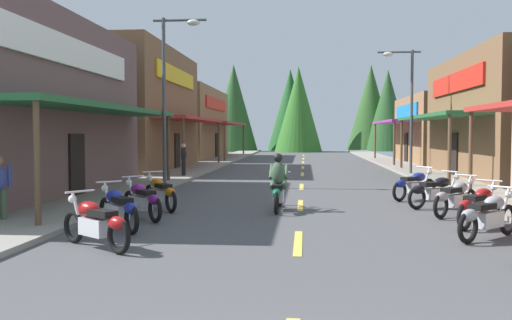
{
  "coord_description": "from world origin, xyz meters",
  "views": [
    {
      "loc": [
        0.12,
        -2.93,
        2.13
      ],
      "look_at": [
        -2.15,
        22.34,
        0.86
      ],
      "focal_mm": 38.23,
      "sensor_mm": 36.0,
      "label": 1
    }
  ],
  "objects_px": {
    "streetlamp_right": "(405,94)",
    "pedestrian_browsing": "(184,158)",
    "motorcycle_parked_right_5": "(436,191)",
    "motorcycle_parked_left_1": "(118,208)",
    "rider_cruising_lead": "(278,187)",
    "motorcycle_parked_right_4": "(456,197)",
    "motorcycle_parked_left_0": "(96,222)",
    "motorcycle_parked_right_3": "(479,205)",
    "motorcycle_parked_left_3": "(160,192)",
    "motorcycle_parked_left_2": "(142,199)",
    "motorcycle_parked_right_2": "(488,215)",
    "motorcycle_parked_right_6": "(414,185)",
    "streetlamp_left": "(171,78)"
  },
  "relations": [
    {
      "from": "streetlamp_right",
      "to": "pedestrian_browsing",
      "type": "xyz_separation_m",
      "value": [
        -10.63,
        -2.42,
        -3.1
      ]
    },
    {
      "from": "streetlamp_right",
      "to": "pedestrian_browsing",
      "type": "bearing_deg",
      "value": -167.18
    },
    {
      "from": "motorcycle_parked_right_5",
      "to": "motorcycle_parked_left_1",
      "type": "distance_m",
      "value": 8.84
    },
    {
      "from": "rider_cruising_lead",
      "to": "pedestrian_browsing",
      "type": "bearing_deg",
      "value": 26.69
    },
    {
      "from": "motorcycle_parked_right_4",
      "to": "motorcycle_parked_left_0",
      "type": "xyz_separation_m",
      "value": [
        -7.65,
        -4.64,
        0.0
      ]
    },
    {
      "from": "motorcycle_parked_right_3",
      "to": "motorcycle_parked_left_3",
      "type": "height_order",
      "value": "same"
    },
    {
      "from": "motorcycle_parked_right_5",
      "to": "motorcycle_parked_left_2",
      "type": "distance_m",
      "value": 8.16
    },
    {
      "from": "motorcycle_parked_left_0",
      "to": "motorcycle_parked_left_1",
      "type": "relative_size",
      "value": 1.06
    },
    {
      "from": "motorcycle_parked_left_3",
      "to": "motorcycle_parked_right_2",
      "type": "bearing_deg",
      "value": -152.55
    },
    {
      "from": "motorcycle_parked_right_6",
      "to": "motorcycle_parked_left_1",
      "type": "relative_size",
      "value": 0.98
    },
    {
      "from": "motorcycle_parked_left_2",
      "to": "pedestrian_browsing",
      "type": "relative_size",
      "value": 1.03
    },
    {
      "from": "motorcycle_parked_left_1",
      "to": "motorcycle_parked_right_5",
      "type": "bearing_deg",
      "value": -102.66
    },
    {
      "from": "streetlamp_left",
      "to": "motorcycle_parked_right_5",
      "type": "relative_size",
      "value": 3.55
    },
    {
      "from": "motorcycle_parked_right_2",
      "to": "motorcycle_parked_left_2",
      "type": "xyz_separation_m",
      "value": [
        -7.63,
        1.88,
        0.0
      ]
    },
    {
      "from": "motorcycle_parked_right_3",
      "to": "motorcycle_parked_right_6",
      "type": "distance_m",
      "value": 4.95
    },
    {
      "from": "motorcycle_parked_right_4",
      "to": "motorcycle_parked_left_2",
      "type": "bearing_deg",
      "value": 141.79
    },
    {
      "from": "motorcycle_parked_left_2",
      "to": "rider_cruising_lead",
      "type": "height_order",
      "value": "rider_cruising_lead"
    },
    {
      "from": "motorcycle_parked_right_6",
      "to": "motorcycle_parked_left_3",
      "type": "distance_m",
      "value": 7.97
    },
    {
      "from": "rider_cruising_lead",
      "to": "motorcycle_parked_right_2",
      "type": "bearing_deg",
      "value": -129.01
    },
    {
      "from": "motorcycle_parked_right_2",
      "to": "motorcycle_parked_left_0",
      "type": "bearing_deg",
      "value": 148.84
    },
    {
      "from": "motorcycle_parked_left_2",
      "to": "pedestrian_browsing",
      "type": "distance_m",
      "value": 12.28
    },
    {
      "from": "motorcycle_parked_left_0",
      "to": "motorcycle_parked_left_2",
      "type": "xyz_separation_m",
      "value": [
        -0.18,
        3.43,
        0.0
      ]
    },
    {
      "from": "motorcycle_parked_right_3",
      "to": "streetlamp_right",
      "type": "bearing_deg",
      "value": 36.55
    },
    {
      "from": "motorcycle_parked_left_0",
      "to": "streetlamp_left",
      "type": "bearing_deg",
      "value": -46.53
    },
    {
      "from": "motorcycle_parked_right_4",
      "to": "motorcycle_parked_left_0",
      "type": "bearing_deg",
      "value": 164.24
    },
    {
      "from": "motorcycle_parked_left_2",
      "to": "motorcycle_parked_left_3",
      "type": "relative_size",
      "value": 0.95
    },
    {
      "from": "motorcycle_parked_right_4",
      "to": "motorcycle_parked_left_1",
      "type": "distance_m",
      "value": 8.36
    },
    {
      "from": "streetlamp_left",
      "to": "motorcycle_parked_left_2",
      "type": "height_order",
      "value": "streetlamp_left"
    },
    {
      "from": "motorcycle_parked_right_5",
      "to": "motorcycle_parked_left_2",
      "type": "xyz_separation_m",
      "value": [
        -7.69,
        -2.71,
        0.0
      ]
    },
    {
      "from": "streetlamp_right",
      "to": "motorcycle_parked_left_0",
      "type": "xyz_separation_m",
      "value": [
        -8.75,
        -18.01,
        -3.55
      ]
    },
    {
      "from": "motorcycle_parked_left_3",
      "to": "motorcycle_parked_left_0",
      "type": "bearing_deg",
      "value": 144.24
    },
    {
      "from": "motorcycle_parked_right_3",
      "to": "motorcycle_parked_right_5",
      "type": "height_order",
      "value": "same"
    },
    {
      "from": "streetlamp_left",
      "to": "motorcycle_parked_right_5",
      "type": "distance_m",
      "value": 10.99
    },
    {
      "from": "motorcycle_parked_right_2",
      "to": "motorcycle_parked_left_1",
      "type": "height_order",
      "value": "same"
    },
    {
      "from": "motorcycle_parked_left_1",
      "to": "pedestrian_browsing",
      "type": "xyz_separation_m",
      "value": [
        -1.62,
        13.65,
        0.45
      ]
    },
    {
      "from": "motorcycle_parked_right_3",
      "to": "motorcycle_parked_left_0",
      "type": "bearing_deg",
      "value": 151.84
    },
    {
      "from": "motorcycle_parked_right_2",
      "to": "motorcycle_parked_left_2",
      "type": "bearing_deg",
      "value": 123.25
    },
    {
      "from": "rider_cruising_lead",
      "to": "motorcycle_parked_left_2",
      "type": "bearing_deg",
      "value": 119.77
    },
    {
      "from": "motorcycle_parked_right_4",
      "to": "motorcycle_parked_right_6",
      "type": "bearing_deg",
      "value": 49.63
    },
    {
      "from": "motorcycle_parked_right_3",
      "to": "rider_cruising_lead",
      "type": "height_order",
      "value": "rider_cruising_lead"
    },
    {
      "from": "streetlamp_left",
      "to": "motorcycle_parked_right_4",
      "type": "bearing_deg",
      "value": -36.69
    },
    {
      "from": "streetlamp_right",
      "to": "rider_cruising_lead",
      "type": "bearing_deg",
      "value": -113.89
    },
    {
      "from": "motorcycle_parked_left_3",
      "to": "pedestrian_browsing",
      "type": "distance_m",
      "value": 10.65
    },
    {
      "from": "streetlamp_right",
      "to": "motorcycle_parked_right_3",
      "type": "xyz_separation_m",
      "value": [
        -1.01,
        -14.97,
        -3.55
      ]
    },
    {
      "from": "motorcycle_parked_left_3",
      "to": "pedestrian_browsing",
      "type": "xyz_separation_m",
      "value": [
        -1.71,
        10.5,
        0.45
      ]
    },
    {
      "from": "motorcycle_parked_left_0",
      "to": "motorcycle_parked_left_1",
      "type": "bearing_deg",
      "value": -45.99
    },
    {
      "from": "motorcycle_parked_left_0",
      "to": "motorcycle_parked_left_3",
      "type": "relative_size",
      "value": 1.01
    },
    {
      "from": "streetlamp_right",
      "to": "pedestrian_browsing",
      "type": "height_order",
      "value": "streetlamp_right"
    },
    {
      "from": "motorcycle_parked_right_2",
      "to": "motorcycle_parked_right_5",
      "type": "relative_size",
      "value": 0.88
    },
    {
      "from": "streetlamp_right",
      "to": "motorcycle_parked_left_2",
      "type": "xyz_separation_m",
      "value": [
        -8.93,
        -14.57,
        -3.55
      ]
    }
  ]
}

